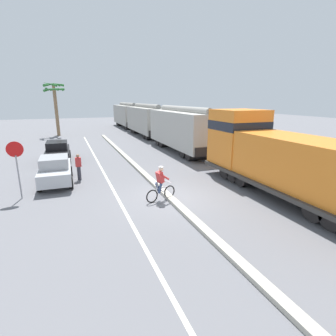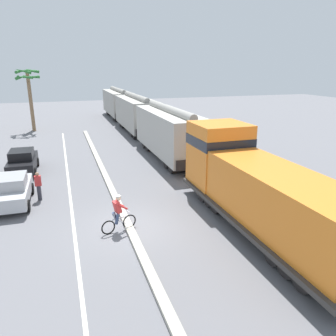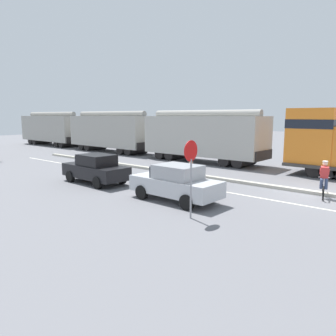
% 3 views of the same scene
% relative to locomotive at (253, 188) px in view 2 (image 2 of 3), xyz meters
% --- Properties ---
extents(ground_plane, '(120.00, 120.00, 0.00)m').
position_rel_locomotive_xyz_m(ground_plane, '(-5.60, 1.42, -1.80)').
color(ground_plane, slate).
extents(median_curb, '(0.36, 36.00, 0.16)m').
position_rel_locomotive_xyz_m(median_curb, '(-5.60, 7.42, -1.72)').
color(median_curb, '#B2AD9E').
rests_on(median_curb, ground).
extents(lane_stripe, '(0.14, 36.00, 0.01)m').
position_rel_locomotive_xyz_m(lane_stripe, '(-8.00, 7.42, -1.79)').
color(lane_stripe, silver).
rests_on(lane_stripe, ground).
extents(locomotive, '(3.10, 11.61, 4.20)m').
position_rel_locomotive_xyz_m(locomotive, '(0.00, 0.00, 0.00)').
color(locomotive, orange).
rests_on(locomotive, ground).
extents(hopper_car_lead, '(2.90, 10.60, 4.18)m').
position_rel_locomotive_xyz_m(hopper_car_lead, '(0.00, 12.16, 0.28)').
color(hopper_car_lead, '#AEABA4').
rests_on(hopper_car_lead, ground).
extents(hopper_car_middle, '(2.90, 10.60, 4.18)m').
position_rel_locomotive_xyz_m(hopper_car_middle, '(0.00, 23.76, 0.28)').
color(hopper_car_middle, '#A09E96').
rests_on(hopper_car_middle, ground).
extents(hopper_car_trailing, '(2.90, 10.60, 4.18)m').
position_rel_locomotive_xyz_m(hopper_car_trailing, '(0.00, 35.36, 0.28)').
color(hopper_car_trailing, '#9E9B94').
rests_on(hopper_car_trailing, ground).
extents(parked_car_silver, '(1.88, 4.22, 1.62)m').
position_rel_locomotive_xyz_m(parked_car_silver, '(-10.91, 5.96, -0.98)').
color(parked_car_silver, '#B7BABF').
rests_on(parked_car_silver, ground).
extents(parked_car_black, '(1.91, 4.24, 1.62)m').
position_rel_locomotive_xyz_m(parked_car_black, '(-10.88, 11.80, -0.98)').
color(parked_car_black, black).
rests_on(parked_car_black, ground).
extents(cyclist, '(1.66, 0.63, 1.71)m').
position_rel_locomotive_xyz_m(cyclist, '(-6.08, 1.17, -0.98)').
color(cyclist, black).
rests_on(cyclist, ground).
extents(palm_tree_near, '(2.69, 2.77, 6.97)m').
position_rel_locomotive_xyz_m(palm_tree_near, '(-11.11, 28.56, 3.38)').
color(palm_tree_near, '#846647').
rests_on(palm_tree_near, ground).
extents(palm_tree_far, '(2.62, 2.72, 6.33)m').
position_rel_locomotive_xyz_m(palm_tree_far, '(-11.08, 27.90, 2.95)').
color(palm_tree_far, '#846647').
rests_on(palm_tree_far, ground).
extents(pedestrian_by_cars, '(0.34, 0.22, 1.62)m').
position_rel_locomotive_xyz_m(pedestrian_by_cars, '(-9.60, 6.12, -0.95)').
color(pedestrian_by_cars, '#33333D').
rests_on(pedestrian_by_cars, ground).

